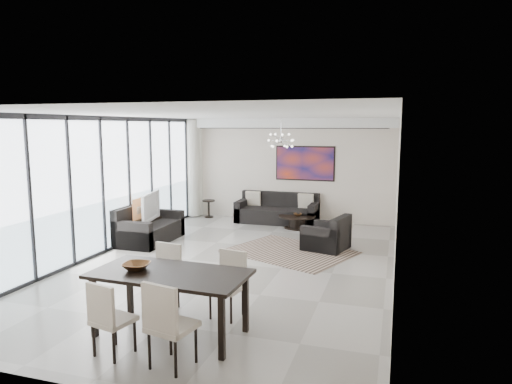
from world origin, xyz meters
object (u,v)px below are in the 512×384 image
at_px(television, 146,207).
at_px(dining_table, 170,278).
at_px(sofa_main, 277,213).
at_px(tv_console, 141,230).
at_px(coffee_table, 297,221).

xyz_separation_m(television, dining_table, (2.86, -4.23, -0.06)).
distance_m(sofa_main, television, 3.85).
bearing_deg(sofa_main, tv_console, -131.17).
relative_size(coffee_table, tv_console, 0.63).
height_order(coffee_table, dining_table, dining_table).
bearing_deg(coffee_table, television, -142.52).
height_order(coffee_table, television, television).
xyz_separation_m(sofa_main, dining_table, (0.44, -7.17, 0.47)).
bearing_deg(sofa_main, dining_table, -86.48).
bearing_deg(television, sofa_main, -51.33).
bearing_deg(television, tv_console, 77.53).
relative_size(sofa_main, television, 1.98).
distance_m(sofa_main, dining_table, 7.20).
height_order(sofa_main, television, television).
relative_size(sofa_main, dining_table, 1.11).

